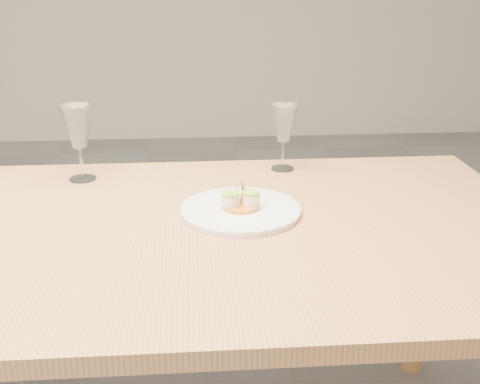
{
  "coord_description": "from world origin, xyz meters",
  "views": [
    {
      "loc": [
        0.36,
        -1.31,
        1.33
      ],
      "look_at": [
        0.47,
        0.09,
        0.8
      ],
      "focal_mm": 45.0,
      "sensor_mm": 36.0,
      "label": 1
    }
  ],
  "objects": [
    {
      "name": "dining_table",
      "position": [
        0.0,
        0.0,
        0.68
      ],
      "size": [
        2.4,
        1.0,
        0.75
      ],
      "color": "tan",
      "rests_on": "ground"
    },
    {
      "name": "wine_glass_2",
      "position": [
        0.62,
        0.41,
        0.89
      ],
      "size": [
        0.08,
        0.08,
        0.2
      ],
      "color": "white",
      "rests_on": "dining_table"
    },
    {
      "name": "dinner_plate",
      "position": [
        0.47,
        0.07,
        0.76
      ],
      "size": [
        0.3,
        0.3,
        0.08
      ],
      "rotation": [
        0.0,
        0.0,
        0.11
      ],
      "color": "white",
      "rests_on": "dining_table"
    },
    {
      "name": "wine_glass_1",
      "position": [
        0.03,
        0.36,
        0.9
      ],
      "size": [
        0.09,
        0.09,
        0.22
      ],
      "color": "white",
      "rests_on": "dining_table"
    }
  ]
}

